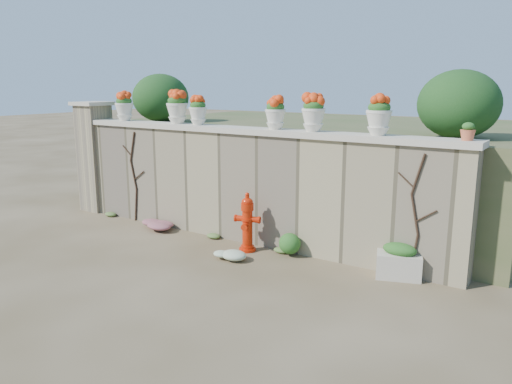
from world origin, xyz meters
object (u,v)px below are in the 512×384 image
Objects in this scene: urn_pot_0 at (124,107)px; terracotta_pot at (468,132)px; planter_box at (399,262)px; fire_hydrant at (247,222)px.

urn_pot_0 is 6.91m from terracotta_pot.
planter_box is 3.05× the size of terracotta_pot.
urn_pot_0 is at bearing 158.15° from planter_box.
urn_pot_0 is (-3.55, 0.53, 1.87)m from fire_hydrant.
terracotta_pot is (0.75, 0.28, 1.96)m from planter_box.
planter_box is at bearing -2.60° from urn_pot_0.
terracotta_pot reaches higher than planter_box.
fire_hydrant is at bearing 166.20° from planter_box.
terracotta_pot is at bearing -7.32° from fire_hydrant.
planter_box is at bearing -10.79° from fire_hydrant.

